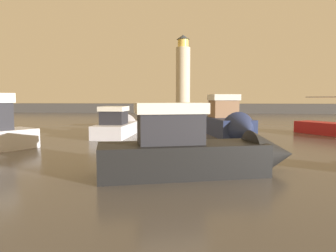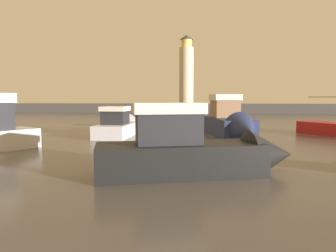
{
  "view_description": "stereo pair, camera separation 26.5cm",
  "coord_description": "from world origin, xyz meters",
  "px_view_note": "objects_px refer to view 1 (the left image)",
  "views": [
    {
      "loc": [
        2.84,
        -1.05,
        3.12
      ],
      "look_at": [
        1.0,
        17.34,
        1.52
      ],
      "focal_mm": 34.08,
      "sensor_mm": 36.0,
      "label": 1
    },
    {
      "loc": [
        3.11,
        -1.03,
        3.12
      ],
      "look_at": [
        1.0,
        17.34,
        1.52
      ],
      "focal_mm": 34.08,
      "sensor_mm": 36.0,
      "label": 2
    }
  ],
  "objects_px": {
    "motorboat_0": "(230,123)",
    "motorboat_4": "(120,126)",
    "lighthouse": "(183,71)",
    "motorboat_3": "(205,152)"
  },
  "relations": [
    {
      "from": "motorboat_0",
      "to": "motorboat_4",
      "type": "xyz_separation_m",
      "value": [
        -9.39,
        0.76,
        -0.32
      ]
    },
    {
      "from": "lighthouse",
      "to": "motorboat_0",
      "type": "height_order",
      "value": "lighthouse"
    },
    {
      "from": "motorboat_0",
      "to": "motorboat_4",
      "type": "height_order",
      "value": "motorboat_0"
    },
    {
      "from": "motorboat_3",
      "to": "motorboat_4",
      "type": "bearing_deg",
      "value": 116.89
    },
    {
      "from": "motorboat_0",
      "to": "motorboat_4",
      "type": "bearing_deg",
      "value": 175.38
    },
    {
      "from": "motorboat_0",
      "to": "motorboat_3",
      "type": "bearing_deg",
      "value": -99.71
    },
    {
      "from": "motorboat_0",
      "to": "motorboat_3",
      "type": "relative_size",
      "value": 1.07
    },
    {
      "from": "motorboat_3",
      "to": "motorboat_4",
      "type": "distance_m",
      "value": 15.73
    },
    {
      "from": "motorboat_0",
      "to": "motorboat_4",
      "type": "relative_size",
      "value": 1.12
    },
    {
      "from": "lighthouse",
      "to": "motorboat_3",
      "type": "xyz_separation_m",
      "value": [
        4.0,
        -57.37,
        -8.09
      ]
    }
  ]
}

